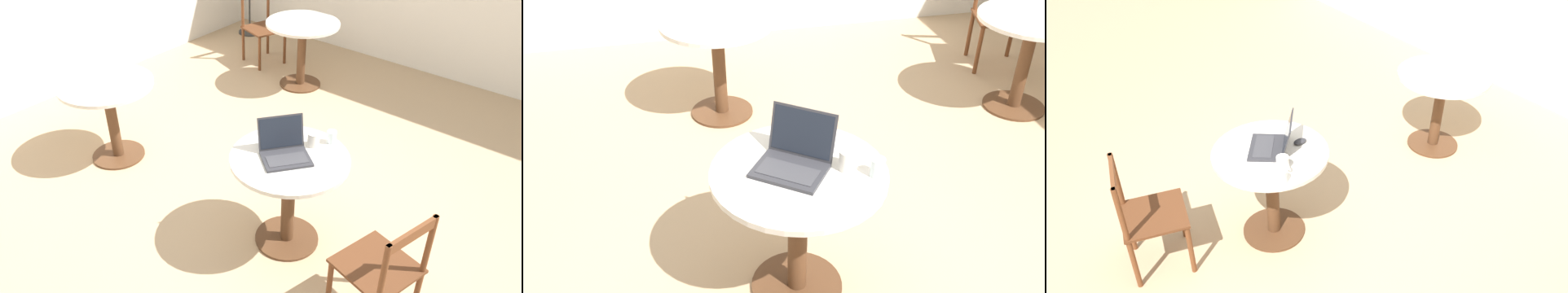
{
  "view_description": "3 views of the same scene",
  "coord_description": "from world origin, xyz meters",
  "views": [
    {
      "loc": [
        -2.43,
        -1.78,
        2.7
      ],
      "look_at": [
        -0.0,
        0.23,
        0.58
      ],
      "focal_mm": 35.0,
      "sensor_mm": 36.0,
      "label": 1
    },
    {
      "loc": [
        -0.72,
        -2.2,
        2.31
      ],
      "look_at": [
        -0.19,
        0.08,
        0.73
      ],
      "focal_mm": 40.0,
      "sensor_mm": 36.0,
      "label": 2
    },
    {
      "loc": [
        2.3,
        -1.58,
        2.79
      ],
      "look_at": [
        -0.21,
        0.17,
        0.64
      ],
      "focal_mm": 35.0,
      "sensor_mm": 36.0,
      "label": 3
    }
  ],
  "objects": [
    {
      "name": "ground_plane",
      "position": [
        0.0,
        0.0,
        0.0
      ],
      "size": [
        16.0,
        16.0,
        0.0
      ],
      "primitive_type": "plane",
      "color": "tan"
    },
    {
      "name": "mouse",
      "position": [
        -0.14,
        0.06,
        0.77
      ],
      "size": [
        0.06,
        0.1,
        0.03
      ],
      "color": "#2D2D33",
      "rests_on": "cafe_table_near"
    },
    {
      "name": "cafe_table_mid",
      "position": [
        1.96,
        1.26,
        0.55
      ],
      "size": [
        0.81,
        0.81,
        0.75
      ],
      "color": "#51331E",
      "rests_on": "ground_plane"
    },
    {
      "name": "cafe_table_near",
      "position": [
        -0.17,
        -0.16,
        0.55
      ],
      "size": [
        0.81,
        0.81,
        0.75
      ],
      "color": "#51331E",
      "rests_on": "ground_plane"
    },
    {
      "name": "mug",
      "position": [
        0.05,
        -0.2,
        0.8
      ],
      "size": [
        0.12,
        0.08,
        0.1
      ],
      "color": "silver",
      "rests_on": "cafe_table_near"
    },
    {
      "name": "chair_mid_back",
      "position": [
        2.19,
        2.03,
        0.44
      ],
      "size": [
        0.53,
        0.53,
        0.86
      ],
      "color": "brown",
      "rests_on": "ground_plane"
    },
    {
      "name": "cafe_table_far",
      "position": [
        -0.3,
        1.7,
        0.55
      ],
      "size": [
        0.81,
        0.81,
        0.75
      ],
      "color": "#51331E",
      "rests_on": "ground_plane"
    },
    {
      "name": "laptop",
      "position": [
        -0.19,
        -0.13,
        0.8
      ],
      "size": [
        0.43,
        0.43,
        0.24
      ],
      "color": "#2D2D33",
      "rests_on": "cafe_table_near"
    },
    {
      "name": "drinking_glass",
      "position": [
        0.16,
        -0.27,
        0.8
      ],
      "size": [
        0.07,
        0.07,
        0.09
      ],
      "color": "silver",
      "rests_on": "cafe_table_near"
    }
  ]
}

